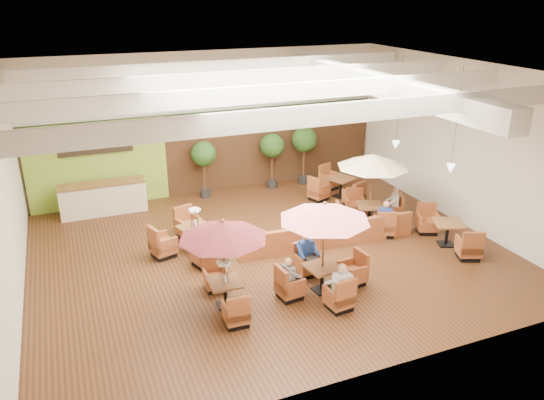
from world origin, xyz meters
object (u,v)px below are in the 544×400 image
table_3 (187,239)px  diner_0 (340,282)px  table_1 (324,231)px  table_5 (335,189)px  diner_4 (393,201)px  diner_1 (307,250)px  table_2 (372,176)px  diner_3 (386,215)px  topiary_0 (204,156)px  table_4 (447,234)px  service_counter (103,198)px  booth_divider (329,236)px  topiary_2 (304,142)px  topiary_1 (272,148)px  table_0 (223,241)px  diner_2 (290,273)px

table_3 → diner_0: (2.80, -4.53, 0.32)m
table_1 → table_5: 7.14m
diner_4 → table_3: bearing=115.1°
diner_1 → table_2: bearing=-149.8°
table_5 → diner_3: bearing=-112.4°
diner_3 → topiary_0: bearing=158.0°
table_1 → table_4: size_ratio=0.92×
table_5 → service_counter: bearing=148.0°
booth_divider → topiary_2: bearing=75.5°
table_5 → topiary_0: bearing=136.8°
diner_4 → topiary_1: bearing=57.0°
table_2 → service_counter: bearing=174.0°
table_1 → table_2: table_2 is taller
topiary_2 → diner_1: size_ratio=2.90×
table_2 → diner_4: 1.40m
booth_divider → diner_4: diner_4 is taller
table_0 → diner_0: table_0 is taller
diner_2 → topiary_2: bearing=141.4°
table_2 → diner_3: (0.00, -0.95, -1.02)m
table_3 → service_counter: bearing=99.3°
table_4 → topiary_0: bearing=153.0°
diner_3 → diner_4: 1.35m
table_0 → table_4: size_ratio=0.86×
table_1 → diner_3: table_1 is taller
table_3 → topiary_2: (6.02, 4.38, 1.32)m
service_counter → diner_1: 8.37m
table_2 → topiary_0: bearing=156.1°
table_2 → diner_2: (-4.43, -3.25, -1.05)m
topiary_2 → diner_3: bearing=-87.3°
table_1 → diner_4: 5.59m
booth_divider → diner_4: (3.05, 1.01, 0.34)m
topiary_0 → diner_2: 8.01m
table_1 → diner_1: (0.00, 0.95, -1.00)m
topiary_0 → table_3: bearing=-112.0°
booth_divider → table_2: 2.70m
table_4 → topiary_2: (-1.72, 6.97, 1.41)m
booth_divider → diner_2: size_ratio=8.15×
diner_4 → service_counter: bearing=91.9°
service_counter → table_3: (2.06, -4.18, -0.12)m
service_counter → diner_3: (8.34, -5.46, 0.17)m
service_counter → table_0: table_0 is taller
topiary_1 → diner_0: (-1.80, -8.91, -0.91)m
table_4 → topiary_0: topiary_0 is taller
service_counter → diner_3: bearing=-33.2°
topiary_2 → table_0: bearing=-127.3°
table_0 → table_1: (2.63, -0.27, -0.07)m
table_4 → topiary_1: bearing=136.7°
topiary_0 → diner_0: topiary_0 is taller
table_5 → diner_2: diner_2 is taller
diner_4 → table_2: bearing=117.7°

